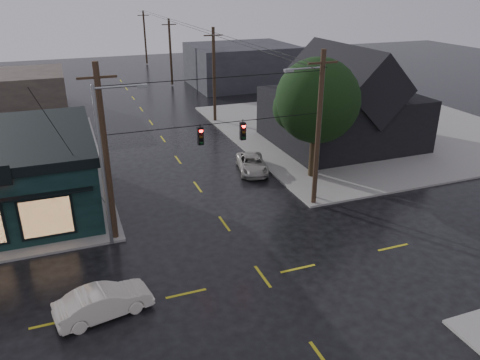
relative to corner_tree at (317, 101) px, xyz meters
name	(u,v)px	position (x,y,z in m)	size (l,w,h in m)	color
ground_plane	(263,276)	(-8.77, -10.75, -5.89)	(160.00, 160.00, 0.00)	black
sidewalk_ne	(366,128)	(11.23, 9.25, -5.82)	(28.00, 28.00, 0.15)	gray
ne_building	(343,95)	(6.23, 6.25, -1.42)	(12.60, 11.60, 8.75)	black
corner_tree	(317,101)	(0.00, 0.00, 0.00)	(6.16, 6.16, 8.86)	black
utility_pole_nw	(116,239)	(-15.27, -4.25, -5.89)	(2.00, 0.32, 10.15)	black
utility_pole_ne	(313,204)	(-2.27, -4.25, -5.89)	(2.00, 0.32, 10.15)	black
utility_pole_far_a	(215,121)	(-2.27, 17.25, -5.89)	(2.00, 0.32, 9.65)	black
utility_pole_far_b	(172,85)	(-2.27, 37.25, -5.89)	(2.00, 0.32, 9.15)	black
utility_pole_far_c	(147,64)	(-2.27, 57.25, -5.89)	(2.00, 0.32, 9.15)	black
span_signal_assembly	(222,133)	(-8.67, -4.25, -0.20)	(13.00, 0.48, 1.23)	black
streetlight_nw	(112,246)	(-15.57, -4.95, -5.89)	(5.40, 0.30, 9.15)	gray
streetlight_ne	(315,199)	(-1.77, -3.55, -5.89)	(5.40, 0.30, 9.15)	gray
bg_building_west	(9,93)	(-22.77, 29.25, -3.69)	(12.00, 10.00, 4.40)	#352A27
bg_building_east	(242,65)	(7.23, 34.25, -3.09)	(14.00, 12.00, 5.60)	#26262B
sedan_cream	(104,302)	(-16.56, -10.96, -5.20)	(1.48, 4.24, 1.40)	silver
suv_silver	(252,164)	(-3.92, 2.66, -5.26)	(2.10, 4.55, 1.26)	#A19E95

